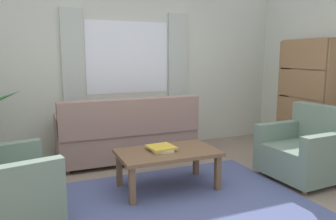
# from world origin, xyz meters

# --- Properties ---
(ground_plane) EXTENTS (6.24, 6.24, 0.00)m
(ground_plane) POSITION_xyz_m (0.00, 0.00, 0.00)
(ground_plane) COLOR gray
(wall_back) EXTENTS (5.32, 0.12, 2.60)m
(wall_back) POSITION_xyz_m (0.00, 2.26, 1.30)
(wall_back) COLOR beige
(wall_back) RESTS_ON ground_plane
(window_with_curtains) EXTENTS (1.98, 0.07, 1.40)m
(window_with_curtains) POSITION_xyz_m (0.00, 2.18, 1.45)
(window_with_curtains) COLOR white
(area_rug) EXTENTS (2.35, 2.04, 0.01)m
(area_rug) POSITION_xyz_m (0.00, 0.00, 0.01)
(area_rug) COLOR #4C5684
(area_rug) RESTS_ON ground_plane
(couch) EXTENTS (1.90, 0.82, 0.92)m
(couch) POSITION_xyz_m (-0.20, 1.60, 0.37)
(couch) COLOR gray
(couch) RESTS_ON ground_plane
(armchair_right) EXTENTS (0.87, 0.89, 0.88)m
(armchair_right) POSITION_xyz_m (1.62, 0.10, 0.35)
(armchair_right) COLOR slate
(armchair_right) RESTS_ON ground_plane
(coffee_table) EXTENTS (1.10, 0.64, 0.44)m
(coffee_table) POSITION_xyz_m (-0.06, 0.45, 0.38)
(coffee_table) COLOR brown
(coffee_table) RESTS_ON ground_plane
(book_stack_on_table) EXTENTS (0.30, 0.31, 0.05)m
(book_stack_on_table) POSITION_xyz_m (-0.11, 0.49, 0.47)
(book_stack_on_table) COLOR beige
(book_stack_on_table) RESTS_ON coffee_table
(bookshelf) EXTENTS (0.30, 0.94, 1.72)m
(bookshelf) POSITION_xyz_m (2.35, 0.88, 0.89)
(bookshelf) COLOR olive
(bookshelf) RESTS_ON ground_plane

